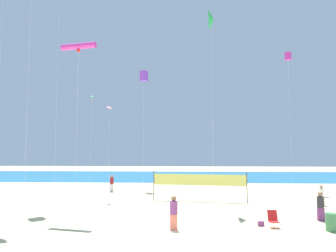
# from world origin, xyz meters

# --- Properties ---
(ground_plane) EXTENTS (120.00, 120.00, 0.00)m
(ground_plane) POSITION_xyz_m (0.00, 0.00, 0.00)
(ground_plane) COLOR beige
(ocean_band) EXTENTS (120.00, 20.00, 0.01)m
(ocean_band) POSITION_xyz_m (0.00, 33.17, 0.00)
(ocean_band) COLOR #1E6B99
(ocean_band) RESTS_ON ground
(beachgoer_charcoal_shirt) EXTENTS (0.39, 0.39, 1.71)m
(beachgoer_charcoal_shirt) POSITION_xyz_m (9.11, 3.18, 0.91)
(beachgoer_charcoal_shirt) COLOR #7A3872
(beachgoer_charcoal_shirt) RESTS_ON ground
(beachgoer_white_shirt) EXTENTS (0.35, 0.35, 1.52)m
(beachgoer_white_shirt) POSITION_xyz_m (11.41, 8.25, 0.81)
(beachgoer_white_shirt) COLOR olive
(beachgoer_white_shirt) RESTS_ON ground
(beachgoer_maroon_shirt) EXTENTS (0.38, 0.38, 1.67)m
(beachgoer_maroon_shirt) POSITION_xyz_m (-6.10, 14.98, 0.89)
(beachgoer_maroon_shirt) COLOR white
(beachgoer_maroon_shirt) RESTS_ON ground
(beachgoer_plum_shirt) EXTENTS (0.41, 0.41, 1.80)m
(beachgoer_plum_shirt) POSITION_xyz_m (0.45, 0.75, 0.96)
(beachgoer_plum_shirt) COLOR #EA7260
(beachgoer_plum_shirt) RESTS_ON ground
(folding_beach_chair) EXTENTS (0.52, 0.65, 0.89)m
(folding_beach_chair) POSITION_xyz_m (5.85, 1.56, 0.47)
(folding_beach_chair) COLOR red
(folding_beach_chair) RESTS_ON ground
(trash_barrel) EXTENTS (0.58, 0.58, 0.92)m
(trash_barrel) POSITION_xyz_m (8.63, 0.85, 0.46)
(trash_barrel) COLOR #3F7F4C
(trash_barrel) RESTS_ON ground
(volleyball_net) EXTENTS (7.61, 1.12, 2.40)m
(volleyball_net) POSITION_xyz_m (2.30, 9.77, 1.63)
(volleyball_net) COLOR #4C4C51
(volleyball_net) RESTS_ON ground
(beach_handbag) EXTENTS (0.34, 0.17, 0.27)m
(beach_handbag) POSITION_xyz_m (5.24, 1.77, 0.14)
(beach_handbag) COLOR #7A3872
(beach_handbag) RESTS_ON ground
(kite_magenta_box) EXTENTS (0.73, 0.73, 14.59)m
(kite_magenta_box) POSITION_xyz_m (12.30, 17.08, 14.12)
(kite_magenta_box) COLOR silver
(kite_magenta_box) RESTS_ON ground
(kite_violet_box) EXTENTS (0.92, 0.92, 12.92)m
(kite_violet_box) POSITION_xyz_m (-3.31, 17.86, 12.35)
(kite_violet_box) COLOR silver
(kite_violet_box) RESTS_ON ground
(kite_magenta_tube) EXTENTS (2.51, 0.91, 11.32)m
(kite_magenta_tube) POSITION_xyz_m (-6.01, 4.10, 11.09)
(kite_magenta_tube) COLOR silver
(kite_magenta_tube) RESTS_ON ground
(kite_green_delta) EXTENTS (0.60, 1.54, 15.18)m
(kite_green_delta) POSITION_xyz_m (3.26, 7.91, 14.42)
(kite_green_delta) COLOR silver
(kite_green_delta) RESTS_ON ground
(kite_pink_diamond) EXTENTS (0.58, 0.58, 8.00)m
(kite_pink_diamond) POSITION_xyz_m (-5.37, 10.48, 7.63)
(kite_pink_diamond) COLOR silver
(kite_pink_diamond) RESTS_ON ground
(kite_green_diamond) EXTENTS (0.39, 0.40, 9.99)m
(kite_green_diamond) POSITION_xyz_m (-8.73, 16.40, 9.35)
(kite_green_diamond) COLOR silver
(kite_green_diamond) RESTS_ON ground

